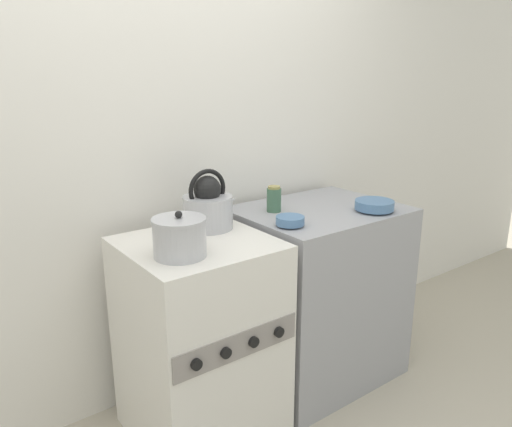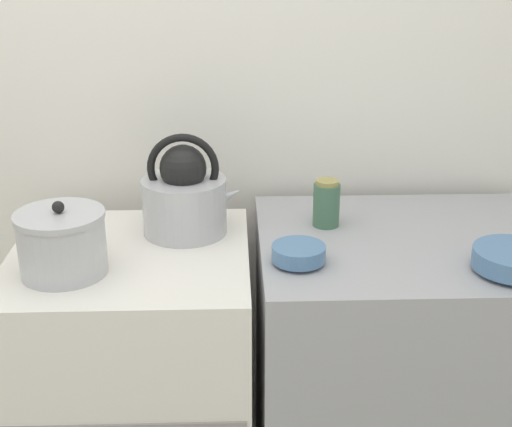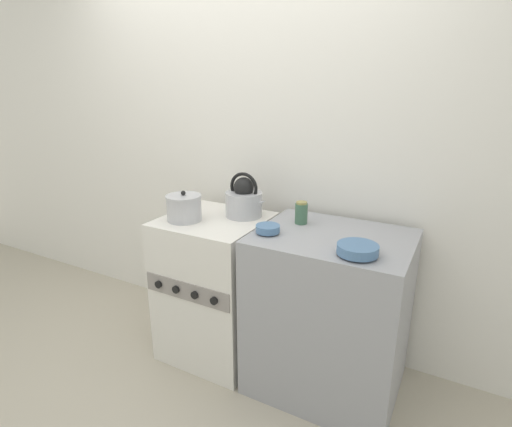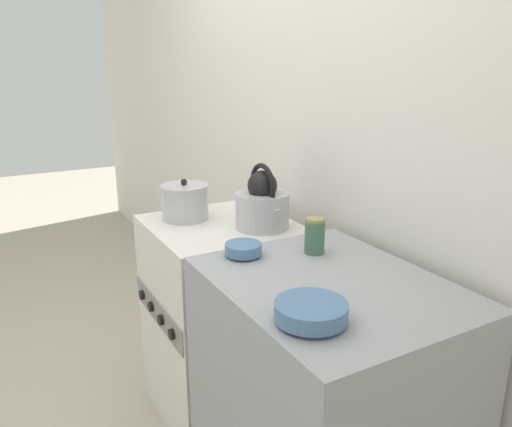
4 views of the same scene
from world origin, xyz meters
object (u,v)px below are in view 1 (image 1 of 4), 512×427
(enamel_bowl, at_px, (374,205))
(small_ceramic_bowl, at_px, (290,221))
(cooking_pot, at_px, (180,237))
(stove, at_px, (200,340))
(storage_jar, at_px, (274,199))
(kettle, at_px, (208,206))

(enamel_bowl, distance_m, small_ceramic_bowl, 0.49)
(cooking_pot, relative_size, small_ceramic_bowl, 1.62)
(stove, xyz_separation_m, storage_jar, (0.51, 0.12, 0.53))
(small_ceramic_bowl, relative_size, storage_jar, 1.01)
(storage_jar, bearing_deg, small_ceramic_bowl, -112.09)
(stove, distance_m, kettle, 0.58)
(stove, bearing_deg, cooking_pot, -142.16)
(cooking_pot, relative_size, storage_jar, 1.63)
(small_ceramic_bowl, height_order, storage_jar, storage_jar)
(cooking_pot, bearing_deg, kettle, 40.76)
(kettle, xyz_separation_m, enamel_bowl, (0.77, -0.30, -0.05))
(kettle, relative_size, small_ceramic_bowl, 2.12)
(small_ceramic_bowl, bearing_deg, stove, 165.71)
(cooking_pot, relative_size, enamel_bowl, 1.09)
(cooking_pot, height_order, storage_jar, cooking_pot)
(kettle, distance_m, storage_jar, 0.37)
(enamel_bowl, distance_m, storage_jar, 0.49)
(cooking_pot, distance_m, storage_jar, 0.68)
(stove, distance_m, storage_jar, 0.74)
(kettle, height_order, storage_jar, kettle)
(kettle, xyz_separation_m, small_ceramic_bowl, (0.28, -0.23, -0.06))
(kettle, bearing_deg, stove, -136.59)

